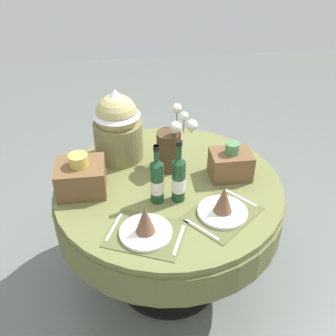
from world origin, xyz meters
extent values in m
plane|color=slate|center=(0.00, 0.00, 0.00)|extent=(8.00, 8.00, 0.00)
cylinder|color=olive|center=(0.00, 0.00, 0.72)|extent=(1.20, 1.20, 0.04)
cylinder|color=#626738|center=(0.00, 0.00, 0.61)|extent=(1.23, 1.23, 0.18)
cylinder|color=black|center=(0.00, 0.00, 0.37)|extent=(0.12, 0.12, 0.67)
cylinder|color=black|center=(0.00, 0.00, 0.01)|extent=(0.64, 0.64, 0.03)
cube|color=brown|center=(-0.15, -0.36, 0.75)|extent=(0.41, 0.37, 0.00)
cylinder|color=white|center=(-0.15, -0.36, 0.76)|extent=(0.24, 0.24, 0.02)
cone|color=brown|center=(-0.15, -0.36, 0.83)|extent=(0.09, 0.09, 0.14)
cube|color=silver|center=(-0.30, -0.30, 0.75)|extent=(0.09, 0.18, 0.00)
cube|color=silver|center=(-0.01, -0.42, 0.75)|extent=(0.09, 0.18, 0.00)
cube|color=brown|center=(0.22, -0.27, 0.75)|extent=(0.43, 0.42, 0.00)
cylinder|color=white|center=(0.22, -0.27, 0.76)|extent=(0.24, 0.24, 0.02)
cone|color=brown|center=(0.22, -0.27, 0.83)|extent=(0.09, 0.09, 0.14)
cube|color=silver|center=(0.10, -0.37, 0.75)|extent=(0.13, 0.15, 0.00)
cube|color=silver|center=(0.34, -0.17, 0.75)|extent=(0.13, 0.16, 0.00)
cylinder|color=#47331E|center=(0.02, 0.14, 0.86)|extent=(0.13, 0.13, 0.23)
sphere|color=silver|center=(0.14, 0.13, 1.01)|extent=(0.06, 0.06, 0.06)
cylinder|color=#4C7038|center=(0.14, 0.13, 0.98)|extent=(0.01, 0.01, 0.02)
sphere|color=silver|center=(0.10, 0.14, 1.07)|extent=(0.04, 0.04, 0.04)
cylinder|color=#4C7038|center=(0.10, 0.14, 1.01)|extent=(0.01, 0.01, 0.08)
sphere|color=silver|center=(0.05, 0.11, 1.02)|extent=(0.06, 0.06, 0.06)
cylinder|color=#4C7038|center=(0.05, 0.11, 0.99)|extent=(0.01, 0.01, 0.03)
sphere|color=silver|center=(0.08, 0.25, 1.06)|extent=(0.05, 0.05, 0.05)
cylinder|color=#4C7038|center=(0.08, 0.25, 1.00)|extent=(0.01, 0.01, 0.07)
cylinder|color=#194223|center=(0.03, -0.13, 0.86)|extent=(0.07, 0.07, 0.22)
cylinder|color=silver|center=(0.03, -0.13, 0.84)|extent=(0.07, 0.07, 0.08)
cone|color=#194223|center=(0.03, -0.13, 0.98)|extent=(0.07, 0.07, 0.03)
cylinder|color=#194223|center=(0.03, -0.13, 1.04)|extent=(0.03, 0.03, 0.09)
cylinder|color=black|center=(0.03, -0.13, 1.07)|extent=(0.03, 0.03, 0.02)
cylinder|color=#194223|center=(-0.08, -0.13, 0.85)|extent=(0.07, 0.07, 0.22)
cylinder|color=silver|center=(-0.08, -0.13, 0.84)|extent=(0.07, 0.07, 0.07)
cone|color=#194223|center=(-0.08, -0.13, 0.98)|extent=(0.07, 0.07, 0.03)
cylinder|color=#194223|center=(-0.08, -0.13, 1.03)|extent=(0.03, 0.03, 0.07)
cylinder|color=black|center=(-0.08, -0.13, 1.05)|extent=(0.03, 0.03, 0.02)
cylinder|color=olive|center=(-0.25, 0.30, 0.85)|extent=(0.27, 0.27, 0.22)
sphere|color=tan|center=(-0.25, 0.30, 1.01)|extent=(0.23, 0.23, 0.23)
cone|color=silver|center=(-0.25, 0.30, 1.09)|extent=(0.26, 0.26, 0.15)
cube|color=brown|center=(-0.45, 0.01, 0.82)|extent=(0.24, 0.21, 0.16)
cylinder|color=gold|center=(-0.45, 0.01, 0.93)|extent=(0.10, 0.10, 0.06)
cube|color=brown|center=(0.34, 0.03, 0.82)|extent=(0.22, 0.16, 0.15)
cylinder|color=#4C7F4C|center=(0.34, 0.03, 0.92)|extent=(0.07, 0.07, 0.06)
camera|label=1|loc=(-0.22, -1.66, 2.02)|focal=42.49mm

